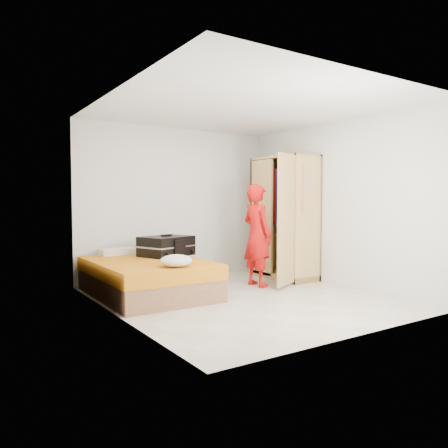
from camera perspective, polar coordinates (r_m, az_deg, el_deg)
room at (r=5.97m, az=2.72°, el=2.66°), size 4.00×4.02×2.60m
bed at (r=6.33m, az=-9.98°, el=-6.91°), size 1.42×2.02×0.50m
wardrobe at (r=7.54m, az=7.90°, el=0.42°), size 1.12×1.43×2.10m
person at (r=6.86m, az=4.34°, el=-1.48°), size 0.40×0.59×1.60m
suitcase at (r=6.74m, az=-7.52°, el=-2.88°), size 0.91×0.78×0.33m
round_cushion at (r=5.60m, az=-6.26°, el=-4.78°), size 0.41×0.41×0.16m
pillow at (r=7.02m, az=-13.79°, el=-3.52°), size 0.55×0.30×0.10m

